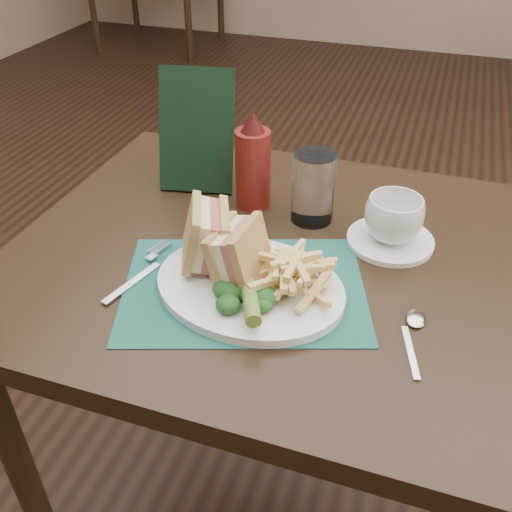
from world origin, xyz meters
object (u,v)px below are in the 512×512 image
at_px(check_presenter, 197,131).
at_px(placemat, 244,288).
at_px(table_main, 273,396).
at_px(drinking_glass, 313,188).
at_px(sandwich_half_a, 192,235).
at_px(coffee_cup, 394,219).
at_px(sandwich_half_b, 226,249).
at_px(ketchup_bottle, 253,161).
at_px(saucer, 390,240).
at_px(plate, 250,286).

bearing_deg(check_presenter, placemat, -66.52).
relative_size(table_main, drinking_glass, 6.92).
bearing_deg(table_main, sandwich_half_a, -138.12).
bearing_deg(coffee_cup, placemat, -134.95).
height_order(table_main, sandwich_half_a, sandwich_half_a).
distance_m(sandwich_half_b, coffee_cup, 0.30).
height_order(sandwich_half_a, ketchup_bottle, ketchup_bottle).
xyz_separation_m(saucer, check_presenter, (-0.40, 0.09, 0.11)).
height_order(table_main, sandwich_half_b, sandwich_half_b).
distance_m(placemat, plate, 0.01).
xyz_separation_m(plate, check_presenter, (-0.21, 0.30, 0.11)).
distance_m(sandwich_half_b, saucer, 0.31).
bearing_deg(ketchup_bottle, table_main, -56.17).
distance_m(table_main, sandwich_half_b, 0.46).
relative_size(table_main, plate, 3.00).
bearing_deg(ketchup_bottle, placemat, -74.27).
distance_m(placemat, saucer, 0.28).
relative_size(coffee_cup, ketchup_bottle, 0.53).
xyz_separation_m(placemat, plate, (0.01, -0.00, 0.01)).
height_order(saucer, check_presenter, check_presenter).
height_order(table_main, drinking_glass, drinking_glass).
bearing_deg(placemat, table_main, 80.84).
height_order(table_main, ketchup_bottle, ketchup_bottle).
xyz_separation_m(sandwich_half_b, ketchup_bottle, (-0.04, 0.24, 0.03)).
bearing_deg(check_presenter, sandwich_half_a, -79.48).
distance_m(table_main, plate, 0.40).
bearing_deg(saucer, check_presenter, 166.80).
relative_size(plate, drinking_glass, 2.31).
xyz_separation_m(plate, coffee_cup, (0.19, 0.20, 0.04)).
bearing_deg(plate, saucer, 56.06).
distance_m(sandwich_half_a, saucer, 0.35).
xyz_separation_m(sandwich_half_b, check_presenter, (-0.17, 0.29, 0.05)).
xyz_separation_m(saucer, coffee_cup, (0.00, 0.00, 0.04)).
bearing_deg(plate, table_main, 95.10).
bearing_deg(coffee_cup, sandwich_half_a, -147.87).
relative_size(saucer, coffee_cup, 1.51).
height_order(placemat, saucer, saucer).
relative_size(plate, check_presenter, 1.27).
bearing_deg(sandwich_half_a, check_presenter, 88.12).
height_order(placemat, drinking_glass, drinking_glass).
height_order(table_main, placemat, placemat).
bearing_deg(sandwich_half_a, drinking_glass, 33.58).
xyz_separation_m(table_main, drinking_glass, (0.03, 0.12, 0.44)).
relative_size(sandwich_half_b, ketchup_bottle, 0.52).
height_order(plate, coffee_cup, coffee_cup).
distance_m(sandwich_half_b, drinking_glass, 0.24).
distance_m(saucer, coffee_cup, 0.04).
relative_size(sandwich_half_a, coffee_cup, 1.04).
distance_m(saucer, check_presenter, 0.42).
height_order(saucer, drinking_glass, drinking_glass).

